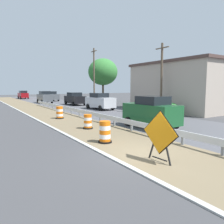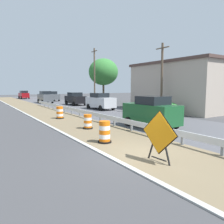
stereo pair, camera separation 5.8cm
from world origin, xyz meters
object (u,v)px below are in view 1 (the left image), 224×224
object	(u,v)px
car_mid_far_lane	(75,99)
utility_pole_near	(161,77)
traffic_barrel_mid	(60,113)
car_lead_far_lane	(45,97)
car_distant_a	(51,96)
traffic_barrel_close	(88,122)
car_trailing_far_lane	(151,112)
utility_pole_mid	(94,76)
traffic_barrel_nearest	(105,133)
car_lead_near_lane	(23,95)
warning_sign_diamond	(160,134)
car_trailing_near_lane	(100,101)

from	to	relation	value
car_mid_far_lane	utility_pole_near	xyz separation A→B (m)	(3.26, -15.40, 2.83)
traffic_barrel_mid	utility_pole_near	distance (m)	11.10
car_lead_far_lane	car_distant_a	world-z (taller)	car_lead_far_lane
traffic_barrel_close	car_distant_a	bearing A→B (deg)	77.14
car_trailing_far_lane	utility_pole_near	size ratio (longest dim) A/B	0.57
utility_pole_mid	car_mid_far_lane	bearing A→B (deg)	178.46
traffic_barrel_mid	car_lead_far_lane	bearing A→B (deg)	78.08
traffic_barrel_nearest	car_lead_near_lane	xyz separation A→B (m)	(4.65, 46.48, 0.48)
warning_sign_diamond	car_lead_near_lane	size ratio (longest dim) A/B	0.44
car_trailing_near_lane	car_mid_far_lane	xyz separation A→B (m)	(-0.03, 7.96, -0.05)
warning_sign_diamond	car_trailing_near_lane	world-z (taller)	car_trailing_near_lane
car_trailing_near_lane	car_lead_far_lane	xyz separation A→B (m)	(-2.89, 14.76, 0.02)
car_trailing_near_lane	car_trailing_far_lane	size ratio (longest dim) A/B	1.12
traffic_barrel_close	traffic_barrel_mid	xyz separation A→B (m)	(-0.01, 5.65, 0.05)
traffic_barrel_nearest	utility_pole_mid	world-z (taller)	utility_pole_mid
warning_sign_diamond	car_trailing_near_lane	xyz separation A→B (m)	(7.73, 18.12, -0.01)
traffic_barrel_nearest	car_mid_far_lane	world-z (taller)	car_mid_far_lane
car_trailing_near_lane	car_lead_far_lane	bearing A→B (deg)	-170.87
car_trailing_near_lane	car_distant_a	xyz separation A→B (m)	(-0.02, 20.16, -0.06)
traffic_barrel_mid	traffic_barrel_nearest	bearing A→B (deg)	-95.45
car_mid_far_lane	utility_pole_near	world-z (taller)	utility_pole_near
utility_pole_mid	car_trailing_near_lane	bearing A→B (deg)	-113.41
car_trailing_near_lane	car_lead_far_lane	size ratio (longest dim) A/B	1.13
traffic_barrel_nearest	car_trailing_near_lane	xyz separation A→B (m)	(7.99, 14.56, 0.54)
car_distant_a	utility_pole_mid	distance (m)	13.29
warning_sign_diamond	utility_pole_near	bearing A→B (deg)	-139.52
car_mid_far_lane	car_distant_a	size ratio (longest dim) A/B	0.97
car_mid_far_lane	utility_pole_mid	size ratio (longest dim) A/B	0.49
traffic_barrel_close	utility_pole_mid	size ratio (longest dim) A/B	0.11
traffic_barrel_nearest	car_distant_a	distance (m)	35.63
car_lead_near_lane	car_mid_far_lane	xyz separation A→B (m)	(3.32, -23.95, 0.01)
car_trailing_near_lane	utility_pole_mid	world-z (taller)	utility_pole_mid
car_mid_far_lane	car_trailing_far_lane	world-z (taller)	car_trailing_far_lane
car_trailing_near_lane	utility_pole_near	size ratio (longest dim) A/B	0.64
warning_sign_diamond	utility_pole_mid	xyz separation A→B (m)	(11.14, 25.99, 3.66)
car_lead_far_lane	warning_sign_diamond	bearing A→B (deg)	171.46
traffic_barrel_mid	utility_pole_mid	bearing A→B (deg)	51.09
car_trailing_near_lane	car_mid_far_lane	distance (m)	7.96
car_trailing_far_lane	car_distant_a	size ratio (longest dim) A/B	0.91
car_distant_a	utility_pole_near	world-z (taller)	utility_pole_near
traffic_barrel_mid	car_distant_a	xyz separation A→B (m)	(7.07, 25.30, 0.50)
traffic_barrel_nearest	utility_pole_near	world-z (taller)	utility_pole_near
car_lead_near_lane	car_trailing_near_lane	world-z (taller)	car_trailing_near_lane
car_trailing_near_lane	warning_sign_diamond	bearing A→B (deg)	-25.06
car_trailing_near_lane	traffic_barrel_mid	bearing A→B (deg)	-56.03
warning_sign_diamond	car_trailing_far_lane	xyz separation A→B (m)	(4.57, 5.34, 0.04)
warning_sign_diamond	traffic_barrel_mid	bearing A→B (deg)	-96.59
traffic_barrel_nearest	car_trailing_near_lane	size ratio (longest dim) A/B	0.24
car_trailing_near_lane	car_trailing_far_lane	world-z (taller)	car_trailing_far_lane
utility_pole_mid	traffic_barrel_mid	bearing A→B (deg)	-128.91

